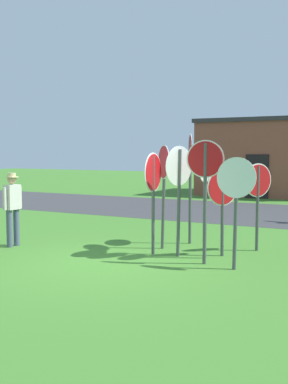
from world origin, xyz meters
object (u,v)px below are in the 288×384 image
Objects in this scene: stop_sign_rear_right at (153,185)px; stop_sign_far_back at (164,178)px; stop_sign_leaning_left at (258,192)px; stop_sign_tallest at (205,186)px; stop_sign_rear_left at (179,181)px; person_in_teal at (12,205)px; stop_sign_nearest at (236,193)px; stop_sign_center_cluster at (190,168)px; stop_sign_leaning_right at (223,197)px; stop_sign_low_front at (205,180)px.

stop_sign_far_back reaches higher than stop_sign_rear_right.
stop_sign_rear_right reaches higher than stop_sign_leaning_left.
stop_sign_tallest is 0.95× the size of stop_sign_far_back.
stop_sign_rear_left is 1.36× the size of person_in_teal.
stop_sign_rear_left is at bearing 161.27° from stop_sign_nearest.
stop_sign_far_back reaches higher than stop_sign_tallest.
stop_sign_center_cluster is 4.31m from person_in_teal.
stop_sign_leaning_right is 1.03m from stop_sign_leaning_left.
stop_sign_rear_left is 0.59m from stop_sign_rear_right.
stop_sign_far_back is (-0.66, 0.62, 0.02)m from stop_sign_rear_left.
stop_sign_tallest is at bearing 11.83° from person_in_teal.
stop_sign_far_back is at bearing 136.60° from stop_sign_rear_left.
stop_sign_nearest is at bearing -28.12° from stop_sign_far_back.
stop_sign_leaning_right is 0.83× the size of stop_sign_tallest.
stop_sign_tallest is 0.85× the size of stop_sign_center_cluster.
stop_sign_center_cluster is 1.53× the size of person_in_teal.
person_in_teal is (-3.32, -0.77, -0.54)m from stop_sign_rear_right.
person_in_teal is at bearing -156.15° from stop_sign_far_back.
stop_sign_tallest reaches higher than stop_sign_rear_right.
stop_sign_low_front is (-0.07, -0.88, 0.41)m from stop_sign_leaning_right.
stop_sign_rear_left is 1.19× the size of stop_sign_leaning_left.
stop_sign_rear_right is 0.90× the size of stop_sign_low_front.
stop_sign_center_cluster is 1.35× the size of stop_sign_leaning_left.
stop_sign_center_cluster is 2.13m from stop_sign_low_front.
stop_sign_nearest is at bearing -12.22° from stop_sign_rear_right.
stop_sign_center_cluster reaches higher than stop_sign_far_back.
stop_sign_leaning_right is at bearing 22.22° from stop_sign_rear_right.
stop_sign_rear_left reaches higher than stop_sign_tallest.
stop_sign_low_front reaches higher than stop_sign_leaning_left.
stop_sign_far_back is (-2.04, 1.09, 0.18)m from stop_sign_nearest.
stop_sign_leaning_right is 1.50m from stop_sign_far_back.
stop_sign_rear_left is at bearing -167.70° from stop_sign_tallest.
stop_sign_leaning_right is 0.76× the size of stop_sign_low_front.
stop_sign_tallest is at bearing -121.69° from stop_sign_leaning_right.
stop_sign_leaning_left is at bearing 59.11° from stop_sign_leaning_right.
stop_sign_leaning_right is 0.97m from stop_sign_low_front.
stop_sign_leaning_left is 0.83× the size of stop_sign_far_back.
stop_sign_tallest reaches higher than stop_sign_leaning_left.
stop_sign_far_back is (-0.08, 0.67, 0.12)m from stop_sign_rear_right.
stop_sign_nearest reaches higher than person_in_teal.
stop_sign_leaning_right is at bearing -120.89° from stop_sign_leaning_left.
stop_sign_far_back reaches higher than person_in_teal.
person_in_teal is (-3.25, -1.44, -0.66)m from stop_sign_far_back.
stop_sign_tallest is 0.92× the size of stop_sign_low_front.
stop_sign_tallest is (-0.25, -0.40, 0.25)m from stop_sign_leaning_right.
stop_sign_leaning_right is 1.59m from stop_sign_center_cluster.
stop_sign_leaning_right is at bearing 58.31° from stop_sign_tallest.
stop_sign_nearest is at bearing -18.73° from stop_sign_rear_left.
stop_sign_center_cluster reaches higher than person_in_teal.
stop_sign_center_cluster is at bearing 32.65° from person_in_teal.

